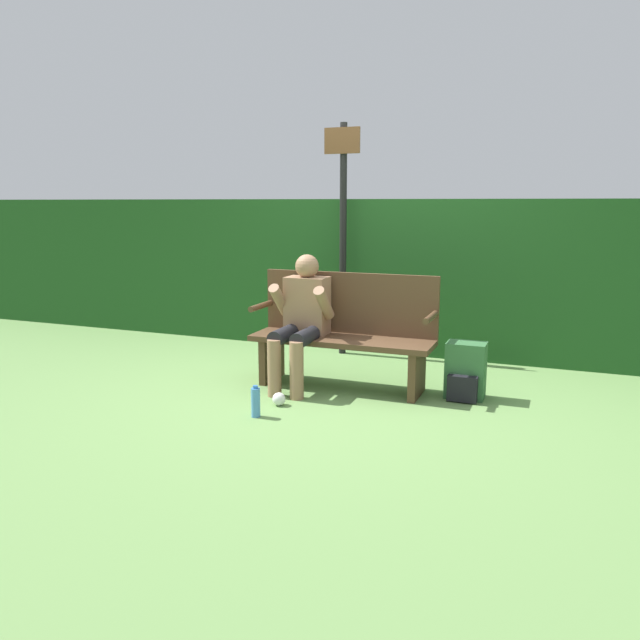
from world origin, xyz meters
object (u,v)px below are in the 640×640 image
(person_seated, at_px, (302,316))
(signpost, at_px, (343,226))
(parked_car, at_px, (343,236))
(park_bench, at_px, (344,332))
(backpack, at_px, (465,372))
(water_bottle, at_px, (256,402))

(person_seated, bearing_deg, signpost, 93.47)
(signpost, bearing_deg, parked_car, 109.23)
(park_bench, height_order, backpack, park_bench)
(person_seated, relative_size, signpost, 0.48)
(backpack, xyz_separation_m, signpost, (-1.40, 1.05, 1.08))
(park_bench, height_order, person_seated, person_seated)
(park_bench, distance_m, person_seated, 0.38)
(person_seated, xyz_separation_m, signpost, (-0.07, 1.22, 0.69))
(backpack, relative_size, parked_car, 0.10)
(backpack, bearing_deg, person_seated, -172.43)
(person_seated, distance_m, signpost, 1.41)
(park_bench, xyz_separation_m, signpost, (-0.40, 1.08, 0.83))
(park_bench, distance_m, water_bottle, 1.09)
(backpack, distance_m, water_bottle, 1.67)
(backpack, height_order, parked_car, parked_car)
(backpack, bearing_deg, water_bottle, -143.16)
(park_bench, xyz_separation_m, person_seated, (-0.32, -0.15, 0.14))
(park_bench, bearing_deg, person_seated, -155.46)
(signpost, height_order, parked_car, signpost)
(water_bottle, distance_m, signpost, 2.36)
(water_bottle, xyz_separation_m, signpost, (-0.06, 2.05, 1.18))
(water_bottle, relative_size, signpost, 0.10)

